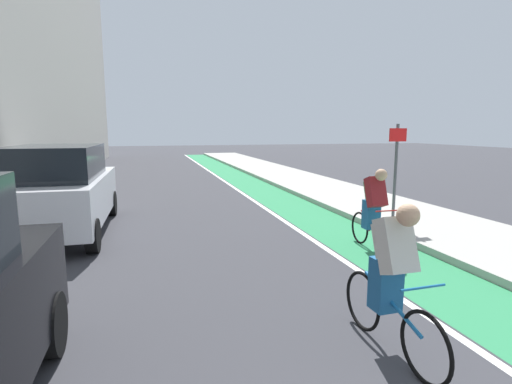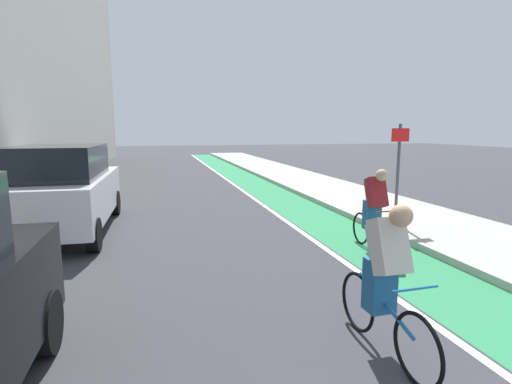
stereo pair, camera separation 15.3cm
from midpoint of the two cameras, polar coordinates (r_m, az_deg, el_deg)
ground_plane at (r=15.12m, az=-10.41°, el=0.07°), size 86.78×86.78×0.00m
bike_lane_paint at (r=17.57m, az=-0.46°, el=1.46°), size 1.60×39.45×0.00m
lane_divider_stripe at (r=17.38m, az=-3.35°, el=1.36°), size 0.12×39.45×0.00m
sidewalk_right at (r=18.23m, az=6.55°, el=1.90°), size 2.98×39.45×0.14m
parked_suv_white at (r=9.76m, az=-25.72°, el=0.47°), size 2.03×4.56×1.98m
cyclist_lead at (r=4.33m, az=19.15°, el=-11.33°), size 0.48×1.74×1.62m
cyclist_mid at (r=7.82m, az=17.29°, el=-2.23°), size 0.48×1.70×1.61m
street_sign_post at (r=9.67m, az=20.32°, el=3.78°), size 0.44×0.07×2.31m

